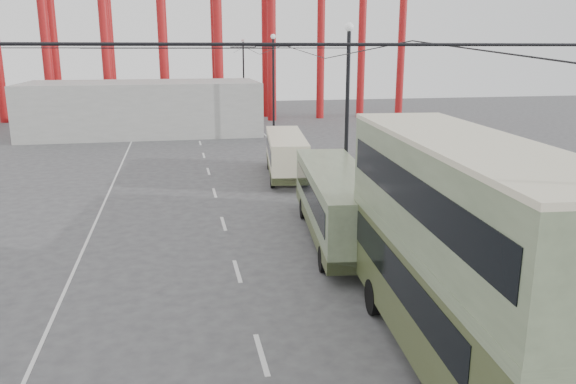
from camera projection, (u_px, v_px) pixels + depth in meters
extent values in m
cube|color=silver|center=(219.00, 207.00, 29.49)|extent=(0.15, 82.00, 0.01)
cube|color=silver|center=(331.00, 196.00, 31.65)|extent=(0.12, 120.00, 0.01)
cube|color=silver|center=(102.00, 208.00, 29.31)|extent=(0.12, 120.00, 0.01)
cylinder|color=black|center=(347.00, 121.00, 28.68)|extent=(0.20, 0.20, 9.00)
cylinder|color=black|center=(345.00, 201.00, 29.73)|extent=(0.44, 0.44, 0.50)
cube|color=black|center=(349.00, 44.00, 27.74)|extent=(3.20, 0.10, 0.10)
sphere|color=white|center=(349.00, 27.00, 27.54)|extent=(0.44, 0.44, 0.44)
cylinder|color=black|center=(273.00, 90.00, 49.59)|extent=(0.20, 0.20, 9.00)
cylinder|color=black|center=(274.00, 138.00, 50.64)|extent=(0.44, 0.44, 0.50)
cube|color=black|center=(273.00, 46.00, 48.65)|extent=(3.20, 0.10, 0.10)
sphere|color=white|center=(273.00, 37.00, 48.45)|extent=(0.44, 0.44, 0.44)
cylinder|color=black|center=(244.00, 78.00, 70.49)|extent=(0.20, 0.20, 9.00)
cylinder|color=black|center=(244.00, 112.00, 71.54)|extent=(0.44, 0.44, 0.50)
cube|color=black|center=(243.00, 47.00, 69.55)|extent=(3.20, 0.10, 0.10)
sphere|color=white|center=(243.00, 40.00, 69.35)|extent=(0.44, 0.44, 0.44)
cylinder|color=maroon|center=(362.00, 23.00, 65.72)|extent=(0.90, 0.90, 22.00)
cylinder|color=maroon|center=(401.00, 58.00, 67.65)|extent=(0.90, 0.90, 14.00)
cube|color=#9B9B96|center=(144.00, 108.00, 54.54)|extent=(22.00, 10.00, 5.00)
cube|color=#424A27|center=(456.00, 300.00, 14.27)|extent=(3.73, 11.35, 2.45)
cube|color=black|center=(457.00, 282.00, 14.15)|extent=(3.58, 9.13, 1.00)
cube|color=#667555|center=(460.00, 249.00, 13.93)|extent=(3.75, 11.35, 0.33)
cube|color=#667555|center=(464.00, 195.00, 13.58)|extent=(3.73, 11.35, 2.45)
cube|color=black|center=(464.00, 190.00, 13.56)|extent=(3.71, 10.69, 0.95)
cube|color=beige|center=(468.00, 142.00, 13.26)|extent=(3.75, 11.35, 0.13)
cylinder|color=black|center=(374.00, 297.00, 17.46)|extent=(0.41, 1.14, 1.12)
cylinder|color=black|center=(451.00, 293.00, 17.73)|extent=(0.41, 1.14, 1.12)
cube|color=#667555|center=(337.00, 201.00, 24.10)|extent=(3.65, 10.95, 2.34)
cube|color=black|center=(337.00, 192.00, 24.01)|extent=(3.56, 9.79, 0.93)
cube|color=#424A27|center=(337.00, 222.00, 24.33)|extent=(3.68, 10.96, 0.49)
cube|color=#667555|center=(338.00, 173.00, 23.79)|extent=(3.67, 10.95, 0.16)
cylinder|color=black|center=(304.00, 209.00, 27.24)|extent=(0.38, 1.00, 0.98)
cylinder|color=black|center=(348.00, 208.00, 27.42)|extent=(0.38, 1.00, 0.98)
cylinder|color=black|center=(322.00, 257.00, 21.02)|extent=(0.38, 1.00, 0.98)
cylinder|color=black|center=(380.00, 255.00, 21.19)|extent=(0.38, 1.00, 0.98)
cube|color=beige|center=(286.00, 154.00, 36.00)|extent=(3.30, 9.02, 2.12)
cube|color=black|center=(286.00, 148.00, 35.91)|extent=(3.20, 7.98, 0.84)
cube|color=#424A27|center=(286.00, 166.00, 36.20)|extent=(3.33, 9.02, 0.44)
cube|color=beige|center=(286.00, 136.00, 35.72)|extent=(3.32, 9.02, 0.14)
cylinder|color=black|center=(269.00, 164.00, 38.42)|extent=(0.36, 0.91, 0.88)
cylinder|color=black|center=(298.00, 163.00, 38.55)|extent=(0.36, 0.91, 0.88)
cylinder|color=black|center=(272.00, 180.00, 33.64)|extent=(0.36, 0.91, 0.88)
cylinder|color=black|center=(305.00, 179.00, 33.78)|extent=(0.36, 0.91, 0.88)
imported|color=black|center=(335.00, 236.00, 22.06)|extent=(0.78, 0.76, 1.81)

